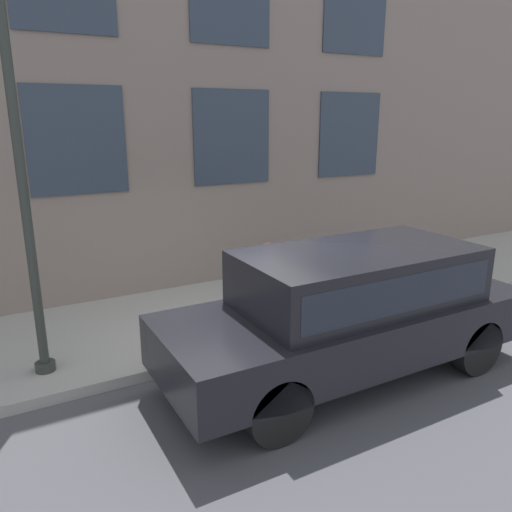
# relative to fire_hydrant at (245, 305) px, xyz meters

# --- Properties ---
(ground_plane) EXTENTS (80.00, 80.00, 0.00)m
(ground_plane) POSITION_rel_fire_hydrant_xyz_m (-0.52, 0.39, -0.60)
(ground_plane) COLOR #47474C
(sidewalk) EXTENTS (3.07, 60.00, 0.15)m
(sidewalk) POSITION_rel_fire_hydrant_xyz_m (1.01, 0.39, -0.52)
(sidewalk) COLOR #9E9B93
(sidewalk) RESTS_ON ground_plane
(building_facade) EXTENTS (0.33, 40.00, 10.41)m
(building_facade) POSITION_rel_fire_hydrant_xyz_m (2.70, 0.39, 4.61)
(building_facade) COLOR gray
(building_facade) RESTS_ON ground_plane
(fire_hydrant) EXTENTS (0.33, 0.44, 0.87)m
(fire_hydrant) POSITION_rel_fire_hydrant_xyz_m (0.00, 0.00, 0.00)
(fire_hydrant) COLOR gold
(fire_hydrant) RESTS_ON sidewalk
(person) EXTENTS (0.33, 0.22, 1.35)m
(person) POSITION_rel_fire_hydrant_xyz_m (0.21, -0.52, 0.36)
(person) COLOR #726651
(person) RESTS_ON sidewalk
(parked_truck_charcoal_near) EXTENTS (1.87, 5.14, 1.77)m
(parked_truck_charcoal_near) POSITION_rel_fire_hydrant_xyz_m (-1.65, -0.77, 0.43)
(parked_truck_charcoal_near) COLOR black
(parked_truck_charcoal_near) RESTS_ON ground_plane
(street_lamp) EXTENTS (0.36, 0.36, 5.75)m
(street_lamp) POSITION_rel_fire_hydrant_xyz_m (0.16, 2.93, 3.11)
(street_lamp) COLOR #2D332D
(street_lamp) RESTS_ON sidewalk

